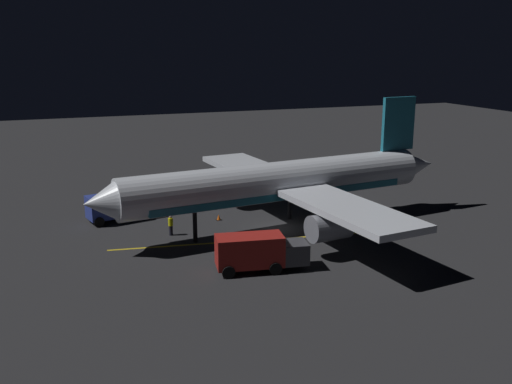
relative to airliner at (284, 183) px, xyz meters
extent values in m
cube|color=#252527|center=(-0.06, 0.58, -4.15)|extent=(180.00, 180.00, 0.20)
cube|color=gold|center=(-2.07, 4.58, -4.05)|extent=(3.58, 21.19, 0.01)
cylinder|color=silver|center=(-0.06, 0.58, 0.20)|extent=(6.40, 28.01, 3.40)
cube|color=teal|center=(-0.06, 0.58, -0.74)|extent=(5.78, 23.84, 0.61)
cone|color=silver|center=(-1.68, 15.42, 0.20)|extent=(3.61, 3.07, 3.34)
cone|color=silver|center=(1.61, -14.76, 0.20)|extent=(3.49, 4.39, 3.06)
cube|color=teal|center=(1.34, -12.24, 4.40)|extent=(0.75, 3.62, 4.99)
cube|color=silver|center=(-8.15, -1.70, -0.31)|extent=(13.61, 6.20, 0.50)
cylinder|color=slate|center=(-7.63, -0.43, -1.71)|extent=(2.43, 3.41, 2.10)
cube|color=silver|center=(8.33, 0.10, -0.31)|extent=(13.61, 6.20, 0.50)
cylinder|color=slate|center=(7.54, 1.22, -1.71)|extent=(2.43, 3.41, 2.10)
cylinder|color=black|center=(-0.89, 8.18, -2.78)|extent=(0.40, 0.40, 2.55)
cylinder|color=black|center=(-1.83, -2.01, -2.78)|extent=(0.40, 0.40, 2.55)
cylinder|color=black|center=(2.23, -1.57, -2.78)|extent=(0.40, 0.40, 2.55)
cube|color=navy|center=(7.26, 14.01, -2.57)|extent=(2.92, 4.25, 2.05)
cube|color=#38383D|center=(7.90, 11.25, -2.85)|extent=(2.35, 2.20, 1.50)
cylinder|color=black|center=(7.56, 12.69, -3.60)|extent=(2.45, 1.39, 0.90)
cylinder|color=black|center=(6.96, 15.34, -3.60)|extent=(2.45, 1.39, 0.90)
cube|color=maroon|center=(-8.30, 6.18, -2.51)|extent=(2.84, 4.99, 2.18)
cube|color=#38383D|center=(-8.83, 2.97, -2.85)|extent=(2.26, 2.10, 1.50)
cylinder|color=black|center=(-8.57, 4.55, -3.60)|extent=(2.43, 1.27, 0.90)
cylinder|color=black|center=(-8.03, 7.81, -3.60)|extent=(2.43, 1.27, 0.90)
cylinder|color=black|center=(1.49, 9.67, -3.63)|extent=(0.32, 0.32, 0.85)
cylinder|color=yellow|center=(1.49, 9.67, -2.88)|extent=(0.40, 0.40, 0.65)
sphere|color=tan|center=(1.49, 9.67, -2.43)|extent=(0.24, 0.24, 0.24)
cone|color=#EA590F|center=(8.83, 7.17, -3.78)|extent=(0.36, 0.36, 0.55)
cube|color=black|center=(8.83, 7.17, -4.04)|extent=(0.50, 0.50, 0.03)
cone|color=#EA590F|center=(-5.30, 6.31, -3.78)|extent=(0.36, 0.36, 0.55)
cube|color=black|center=(-5.30, 6.31, -4.04)|extent=(0.50, 0.50, 0.03)
cone|color=#EA590F|center=(4.21, 4.63, -3.78)|extent=(0.36, 0.36, 0.55)
cube|color=black|center=(4.21, 4.63, -4.04)|extent=(0.50, 0.50, 0.03)
camera|label=1|loc=(-43.51, 19.00, 11.35)|focal=39.71mm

